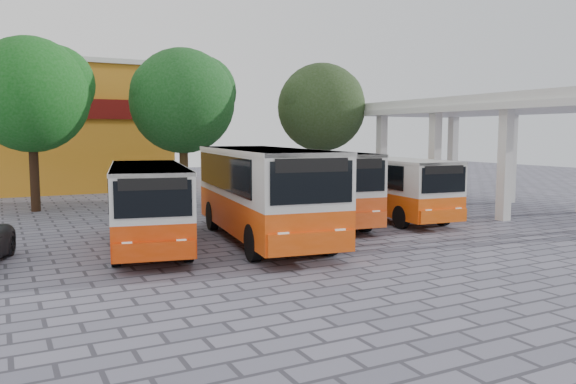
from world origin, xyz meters
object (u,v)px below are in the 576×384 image
bus_centre_right (310,182)px  bus_far_right (391,184)px  bus_far_left (148,200)px  bus_centre_left (264,188)px

bus_centre_right → bus_far_right: (3.68, -0.57, -0.20)m
bus_far_left → bus_far_right: bus_far_left is taller
bus_far_left → bus_centre_left: bearing=0.6°
bus_far_left → bus_centre_right: 7.42m
bus_centre_right → bus_far_right: 3.73m
bus_far_left → bus_centre_left: 3.86m
bus_centre_left → bus_far_right: bearing=24.5°
bus_centre_left → bus_far_right: 7.37m
bus_far_left → bus_centre_left: bus_centre_left is taller
bus_far_left → bus_far_right: size_ratio=1.04×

